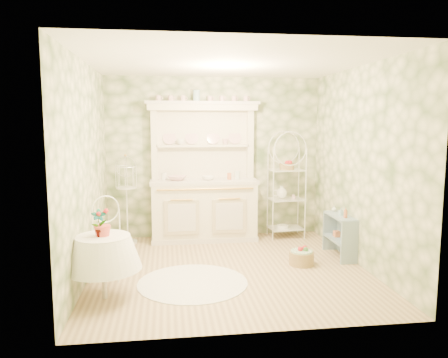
{
  "coord_description": "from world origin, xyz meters",
  "views": [
    {
      "loc": [
        -0.8,
        -5.58,
        1.95
      ],
      "look_at": [
        0.0,
        0.5,
        1.15
      ],
      "focal_mm": 35.0,
      "sensor_mm": 36.0,
      "label": 1
    }
  ],
  "objects": [
    {
      "name": "birdcage_stand",
      "position": [
        -1.45,
        1.46,
        0.71
      ],
      "size": [
        0.35,
        0.35,
        1.41
      ],
      "primitive_type": "cube",
      "rotation": [
        0.0,
        0.0,
        -0.05
      ],
      "color": "white",
      "rests_on": "floor"
    },
    {
      "name": "wall_right",
      "position": [
        1.8,
        0.0,
        1.35
      ],
      "size": [
        3.6,
        3.6,
        0.0
      ],
      "primitive_type": "plane",
      "color": "beige",
      "rests_on": "floor"
    },
    {
      "name": "bowl_floral",
      "position": [
        -0.63,
        1.5,
        1.02
      ],
      "size": [
        0.38,
        0.38,
        0.07
      ],
      "primitive_type": "imported",
      "rotation": [
        0.0,
        0.0,
        -0.34
      ],
      "color": "white",
      "rests_on": "kitchen_dresser"
    },
    {
      "name": "wall_back",
      "position": [
        0.0,
        1.8,
        1.35
      ],
      "size": [
        3.6,
        3.6,
        0.0
      ],
      "primitive_type": "plane",
      "color": "beige",
      "rests_on": "floor"
    },
    {
      "name": "lace_rug",
      "position": [
        -0.51,
        -0.45,
        0.01
      ],
      "size": [
        1.78,
        1.78,
        0.01
      ],
      "primitive_type": "cylinder",
      "rotation": [
        0.0,
        0.0,
        0.41
      ],
      "color": "white",
      "rests_on": "floor"
    },
    {
      "name": "wall_left",
      "position": [
        -1.8,
        0.0,
        1.35
      ],
      "size": [
        3.6,
        3.6,
        0.0
      ],
      "primitive_type": "plane",
      "color": "beige",
      "rests_on": "floor"
    },
    {
      "name": "bottle_amber",
      "position": [
        1.68,
        0.16,
        0.68
      ],
      "size": [
        0.07,
        0.07,
        0.15
      ],
      "primitive_type": "imported",
      "rotation": [
        0.0,
        0.0,
        -0.27
      ],
      "color": "#C56B3F",
      "rests_on": "side_shelf"
    },
    {
      "name": "kitchen_dresser",
      "position": [
        -0.2,
        1.52,
        1.15
      ],
      "size": [
        1.87,
        0.61,
        2.29
      ],
      "primitive_type": "cube",
      "color": "white",
      "rests_on": "floor"
    },
    {
      "name": "bottle_glass",
      "position": [
        1.68,
        0.59,
        0.65
      ],
      "size": [
        0.09,
        0.09,
        0.1
      ],
      "primitive_type": "imported",
      "rotation": [
        0.0,
        0.0,
        0.2
      ],
      "color": "silver",
      "rests_on": "side_shelf"
    },
    {
      "name": "cafe_chair",
      "position": [
        -1.59,
        -0.14,
        0.42
      ],
      "size": [
        0.49,
        0.49,
        0.84
      ],
      "primitive_type": "cube",
      "rotation": [
        0.0,
        0.0,
        0.38
      ],
      "color": "white",
      "rests_on": "floor"
    },
    {
      "name": "cup_left",
      "position": [
        -0.57,
        1.68,
        1.61
      ],
      "size": [
        0.13,
        0.13,
        0.09
      ],
      "primitive_type": "imported",
      "rotation": [
        0.0,
        0.0,
        -0.13
      ],
      "color": "white",
      "rests_on": "kitchen_dresser"
    },
    {
      "name": "wall_front",
      "position": [
        0.0,
        -1.8,
        1.35
      ],
      "size": [
        3.6,
        3.6,
        0.0
      ],
      "primitive_type": "plane",
      "color": "beige",
      "rests_on": "floor"
    },
    {
      "name": "bottle_blue",
      "position": [
        1.68,
        0.32,
        0.65
      ],
      "size": [
        0.06,
        0.06,
        0.11
      ],
      "primitive_type": "imported",
      "rotation": [
        0.0,
        0.0,
        0.2
      ],
      "color": "#94BECE",
      "rests_on": "side_shelf"
    },
    {
      "name": "cup_right",
      "position": [
        0.18,
        1.67,
        1.61
      ],
      "size": [
        0.12,
        0.12,
        0.1
      ],
      "primitive_type": "imported",
      "rotation": [
        0.0,
        0.0,
        -0.17
      ],
      "color": "white",
      "rests_on": "kitchen_dresser"
    },
    {
      "name": "ceiling",
      "position": [
        0.0,
        0.0,
        2.7
      ],
      "size": [
        3.6,
        3.6,
        0.0
      ],
      "primitive_type": "plane",
      "color": "white",
      "rests_on": "floor"
    },
    {
      "name": "floor_basket",
      "position": [
        1.02,
        0.04,
        0.12
      ],
      "size": [
        0.49,
        0.49,
        0.24
      ],
      "primitive_type": "cylinder",
      "rotation": [
        0.0,
        0.0,
        -0.37
      ],
      "color": "#A38756",
      "rests_on": "floor"
    },
    {
      "name": "round_table",
      "position": [
        -1.51,
        -0.79,
        0.38
      ],
      "size": [
        0.86,
        0.86,
        0.76
      ],
      "primitive_type": "cylinder",
      "rotation": [
        0.0,
        0.0,
        0.28
      ],
      "color": "white",
      "rests_on": "floor"
    },
    {
      "name": "floor",
      "position": [
        0.0,
        0.0,
        0.0
      ],
      "size": [
        3.6,
        3.6,
        0.0
      ],
      "primitive_type": "plane",
      "color": "tan",
      "rests_on": "ground"
    },
    {
      "name": "bowl_white",
      "position": [
        -0.13,
        1.48,
        1.02
      ],
      "size": [
        0.23,
        0.23,
        0.07
      ],
      "primitive_type": "imported",
      "rotation": [
        0.0,
        0.0,
        -0.12
      ],
      "color": "white",
      "rests_on": "kitchen_dresser"
    },
    {
      "name": "side_shelf",
      "position": [
        1.68,
        0.33,
        0.29
      ],
      "size": [
        0.32,
        0.69,
        0.57
      ],
      "primitive_type": "cube",
      "rotation": [
        0.0,
        0.0,
        0.11
      ],
      "color": "#849FB1",
      "rests_on": "floor"
    },
    {
      "name": "bakers_rack",
      "position": [
        1.2,
        1.52,
        0.86
      ],
      "size": [
        0.57,
        0.43,
        1.71
      ],
      "primitive_type": "cube",
      "rotation": [
        0.0,
        0.0,
        0.1
      ],
      "color": "white",
      "rests_on": "floor"
    },
    {
      "name": "potted_geranium",
      "position": [
        -1.54,
        -0.83,
        0.85
      ],
      "size": [
        0.18,
        0.14,
        0.3
      ],
      "primitive_type": "imported",
      "rotation": [
        0.0,
        0.0,
        0.24
      ],
      "color": "#3F7238",
      "rests_on": "round_table"
    }
  ]
}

